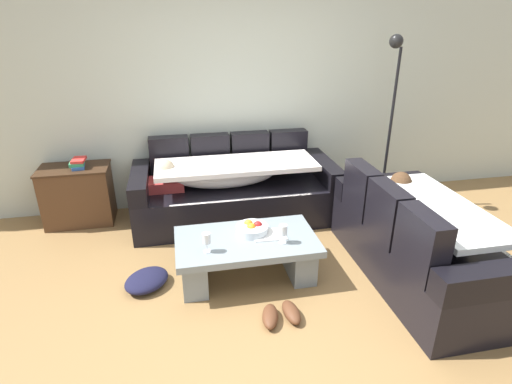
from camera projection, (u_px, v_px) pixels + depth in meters
ground_plane at (286, 305)px, 3.26m from camera, size 14.00×14.00×0.00m
back_wall at (240, 89)px, 4.65m from camera, size 9.00×0.10×2.70m
couch_along_wall at (233, 190)px, 4.55m from camera, size 2.21×0.92×0.88m
couch_near_window at (421, 242)px, 3.52m from camera, size 0.92×1.83×0.88m
coffee_table at (247, 253)px, 3.53m from camera, size 1.20×0.68×0.38m
fruit_bowl at (252, 228)px, 3.56m from camera, size 0.28×0.28×0.10m
wine_glass_near_left at (206, 239)px, 3.24m from camera, size 0.07×0.07×0.17m
wine_glass_near_right at (283, 231)px, 3.37m from camera, size 0.07×0.07×0.17m
open_magazine at (269, 235)px, 3.53m from camera, size 0.29×0.23×0.01m
side_cabinet at (78, 195)px, 4.46m from camera, size 0.72×0.44×0.64m
book_stack_on_cabinet at (78, 163)px, 4.31m from camera, size 0.17×0.23×0.10m
floor_lamp at (390, 115)px, 4.47m from camera, size 0.33×0.31×1.95m
pair_of_shoes at (281, 314)px, 3.10m from camera, size 0.33×0.30×0.09m
crumpled_garment at (147, 280)px, 3.47m from camera, size 0.51×0.51×0.12m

